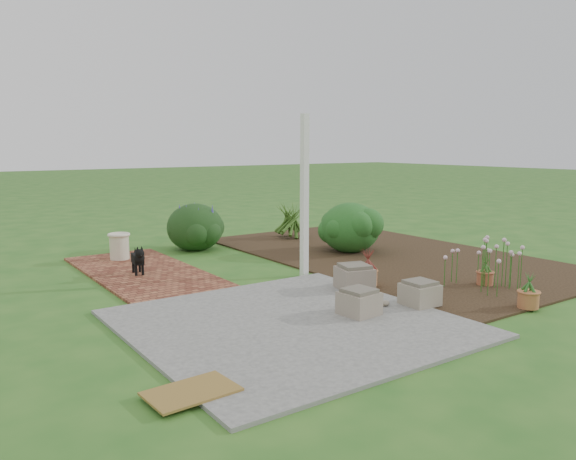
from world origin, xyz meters
TOP-DOWN VIEW (x-y plane):
  - ground at (0.00, 0.00)m, footprint 80.00×80.00m
  - concrete_patio at (-1.25, -1.75)m, footprint 3.50×3.50m
  - brick_path at (-1.70, 1.75)m, footprint 1.60×3.50m
  - garden_bed at (2.50, 0.50)m, footprint 4.00×7.00m
  - veranda_post at (0.30, 0.10)m, footprint 0.10×0.10m
  - stone_trough_near at (-0.42, -1.98)m, footprint 0.44×0.44m
  - stone_trough_mid at (0.48, -2.11)m, footprint 0.42×0.42m
  - stone_trough_far at (0.33, -1.05)m, footprint 0.55×0.55m
  - coir_doormat at (-2.98, -2.80)m, footprint 0.75×0.51m
  - black_dog at (-1.85, 1.52)m, footprint 0.20×0.49m
  - cream_ceramic_urn at (-1.71, 2.85)m, footprint 0.42×0.42m
  - evergreen_shrub at (2.15, 1.14)m, footprint 1.16×1.16m
  - agapanthus_clump_back at (2.43, 1.39)m, footprint 0.96×0.96m
  - agapanthus_clump_front at (2.14, 3.09)m, footprint 1.14×1.14m
  - pink_flower_patch at (1.95, -2.01)m, footprint 1.20×1.20m
  - terracotta_pot_bronze at (0.65, -0.97)m, footprint 0.35×0.35m
  - terracotta_pot_small_left at (2.07, -1.92)m, footprint 0.27×0.27m
  - terracotta_pot_small_right at (1.51, -2.95)m, footprint 0.31×0.31m
  - purple_flowering_bush at (-0.13, 3.11)m, footprint 1.29×1.29m

SIDE VIEW (x-z plane):
  - ground at x=0.00m, z-range 0.00..0.00m
  - garden_bed at x=2.50m, z-range 0.00..0.03m
  - concrete_patio at x=-1.25m, z-range 0.00..0.04m
  - brick_path at x=-1.70m, z-range 0.00..0.04m
  - coir_doormat at x=-2.98m, z-range 0.04..0.06m
  - terracotta_pot_small_left at x=2.07m, z-range 0.03..0.22m
  - terracotta_pot_small_right at x=1.51m, z-range 0.03..0.24m
  - terracotta_pot_bronze at x=0.65m, z-range 0.03..0.25m
  - stone_trough_mid at x=0.48m, z-range 0.04..0.30m
  - stone_trough_near at x=-0.42m, z-range 0.04..0.31m
  - stone_trough_far at x=0.33m, z-range 0.04..0.34m
  - cream_ceramic_urn at x=-1.71m, z-range 0.04..0.48m
  - black_dog at x=-1.85m, z-range 0.08..0.51m
  - pink_flower_patch at x=1.95m, z-range 0.03..0.72m
  - agapanthus_clump_back at x=2.43m, z-range 0.03..0.80m
  - purple_flowering_bush at x=-0.13m, z-range 0.00..0.93m
  - agapanthus_clump_front at x=2.14m, z-range 0.03..0.92m
  - evergreen_shrub at x=2.15m, z-range 0.03..0.98m
  - veranda_post at x=0.30m, z-range 0.00..2.50m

